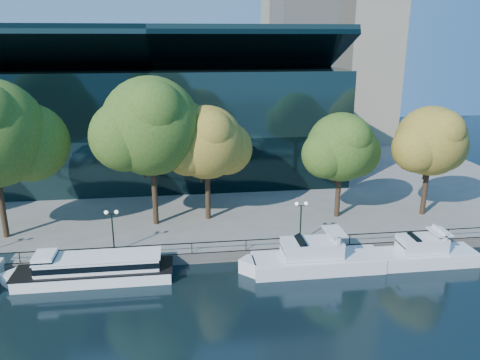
{
  "coord_description": "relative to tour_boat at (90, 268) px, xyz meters",
  "views": [
    {
      "loc": [
        -0.67,
        -36.02,
        19.81
      ],
      "look_at": [
        5.06,
        8.0,
        6.34
      ],
      "focal_mm": 35.0,
      "sensor_mm": 36.0,
      "label": 1
    }
  ],
  "objects": [
    {
      "name": "cruiser_far",
      "position": [
        29.38,
        -0.71,
        -0.08
      ],
      "size": [
        10.39,
        2.88,
        3.4
      ],
      "color": "silver",
      "rests_on": "ground"
    },
    {
      "name": "lamp_2",
      "position": [
        19.13,
        3.47,
        2.82
      ],
      "size": [
        1.26,
        0.36,
        4.03
      ],
      "color": "black",
      "rests_on": "promenade"
    },
    {
      "name": "tree_5",
      "position": [
        34.72,
        8.85,
        7.99
      ],
      "size": [
        9.33,
        7.65,
        12.05
      ],
      "color": "black",
      "rests_on": "promenade"
    },
    {
      "name": "lamp_1",
      "position": [
        1.59,
        3.47,
        2.82
      ],
      "size": [
        1.26,
        0.36,
        4.03
      ],
      "color": "black",
      "rests_on": "promenade"
    },
    {
      "name": "ground",
      "position": [
        8.67,
        -1.03,
        -1.16
      ],
      "size": [
        160.0,
        160.0,
        0.0
      ],
      "primitive_type": "plane",
      "color": "black",
      "rests_on": "ground"
    },
    {
      "name": "tree_2",
      "position": [
        5.34,
        9.76,
        10.07
      ],
      "size": [
        12.42,
        10.18,
        15.41
      ],
      "color": "black",
      "rests_on": "promenade"
    },
    {
      "name": "tour_boat",
      "position": [
        0.0,
        0.0,
        0.0
      ],
      "size": [
        14.37,
        3.21,
        2.73
      ],
      "color": "white",
      "rests_on": "ground"
    },
    {
      "name": "tree_3",
      "position": [
        10.87,
        10.58,
        8.13
      ],
      "size": [
        9.61,
        7.88,
        12.3
      ],
      "color": "black",
      "rests_on": "promenade"
    },
    {
      "name": "cruiser_near",
      "position": [
        19.18,
        -0.59,
        -0.0
      ],
      "size": [
        12.86,
        3.31,
        3.73
      ],
      "color": "silver",
      "rests_on": "ground"
    },
    {
      "name": "convention_building",
      "position": [
        4.67,
        30.76,
        7.35
      ],
      "size": [
        50.0,
        24.57,
        21.43
      ],
      "color": "black",
      "rests_on": "ground"
    },
    {
      "name": "promenade",
      "position": [
        8.67,
        35.34,
        -0.66
      ],
      "size": [
        90.0,
        67.08,
        1.0
      ],
      "color": "slate",
      "rests_on": "ground"
    },
    {
      "name": "tree_4",
      "position": [
        24.99,
        9.42,
        7.48
      ],
      "size": [
        9.15,
        7.5,
        11.46
      ],
      "color": "black",
      "rests_on": "promenade"
    },
    {
      "name": "railing",
      "position": [
        8.67,
        2.22,
        0.78
      ],
      "size": [
        88.2,
        0.08,
        0.99
      ],
      "color": "black",
      "rests_on": "promenade"
    }
  ]
}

